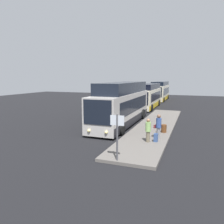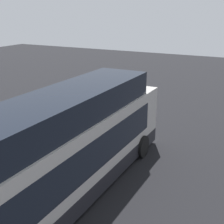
{
  "view_description": "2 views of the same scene",
  "coord_description": "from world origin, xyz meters",
  "px_view_note": "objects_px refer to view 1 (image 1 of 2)",
  "views": [
    {
      "loc": [
        20.54,
        6.6,
        4.68
      ],
      "look_at": [
        4.43,
        0.5,
        1.94
      ],
      "focal_mm": 35.0,
      "sensor_mm": 36.0,
      "label": 1
    },
    {
      "loc": [
        -9.17,
        -6.61,
        7.09
      ],
      "look_at": [
        4.43,
        0.5,
        1.94
      ],
      "focal_mm": 50.0,
      "sensor_mm": 36.0,
      "label": 2
    }
  ],
  "objects_px": {
    "bus_lead": "(122,106)",
    "sign_post": "(117,131)",
    "bus_third": "(160,92)",
    "passenger_waiting": "(148,129)",
    "trash_bin": "(164,129)",
    "passenger_boarding": "(158,126)",
    "suitcase": "(156,138)",
    "bus_second": "(148,97)"
  },
  "relations": [
    {
      "from": "passenger_waiting",
      "to": "trash_bin",
      "type": "distance_m",
      "value": 3.28
    },
    {
      "from": "bus_second",
      "to": "trash_bin",
      "type": "distance_m",
      "value": 16.27
    },
    {
      "from": "bus_lead",
      "to": "bus_third",
      "type": "distance_m",
      "value": 24.97
    },
    {
      "from": "bus_lead",
      "to": "passenger_boarding",
      "type": "bearing_deg",
      "value": 42.46
    },
    {
      "from": "passenger_boarding",
      "to": "trash_bin",
      "type": "xyz_separation_m",
      "value": [
        -2.05,
        0.14,
        -0.67
      ]
    },
    {
      "from": "bus_third",
      "to": "suitcase",
      "type": "xyz_separation_m",
      "value": [
        30.54,
        4.32,
        -1.24
      ]
    },
    {
      "from": "bus_third",
      "to": "passenger_waiting",
      "type": "distance_m",
      "value": 31.07
    },
    {
      "from": "bus_third",
      "to": "sign_post",
      "type": "distance_m",
      "value": 34.95
    },
    {
      "from": "bus_second",
      "to": "passenger_boarding",
      "type": "bearing_deg",
      "value": 13.84
    },
    {
      "from": "suitcase",
      "to": "trash_bin",
      "type": "relative_size",
      "value": 1.26
    },
    {
      "from": "suitcase",
      "to": "passenger_waiting",
      "type": "bearing_deg",
      "value": -60.86
    },
    {
      "from": "bus_lead",
      "to": "trash_bin",
      "type": "height_order",
      "value": "bus_lead"
    },
    {
      "from": "bus_second",
      "to": "bus_third",
      "type": "relative_size",
      "value": 0.98
    },
    {
      "from": "bus_second",
      "to": "suitcase",
      "type": "xyz_separation_m",
      "value": [
        18.47,
        4.32,
        -1.19
      ]
    },
    {
      "from": "bus_second",
      "to": "suitcase",
      "type": "relative_size",
      "value": 12.48
    },
    {
      "from": "sign_post",
      "to": "bus_lead",
      "type": "bearing_deg",
      "value": -163.47
    },
    {
      "from": "passenger_boarding",
      "to": "trash_bin",
      "type": "bearing_deg",
      "value": 25.19
    },
    {
      "from": "bus_lead",
      "to": "passenger_boarding",
      "type": "height_order",
      "value": "bus_lead"
    },
    {
      "from": "bus_lead",
      "to": "suitcase",
      "type": "relative_size",
      "value": 14.57
    },
    {
      "from": "bus_lead",
      "to": "passenger_boarding",
      "type": "distance_m",
      "value": 6.48
    },
    {
      "from": "passenger_waiting",
      "to": "trash_bin",
      "type": "height_order",
      "value": "passenger_waiting"
    },
    {
      "from": "bus_second",
      "to": "passenger_waiting",
      "type": "distance_m",
      "value": 19.14
    },
    {
      "from": "bus_third",
      "to": "passenger_boarding",
      "type": "xyz_separation_m",
      "value": [
        29.72,
        4.35,
        -0.54
      ]
    },
    {
      "from": "sign_post",
      "to": "passenger_waiting",
      "type": "bearing_deg",
      "value": 167.55
    },
    {
      "from": "suitcase",
      "to": "sign_post",
      "type": "distance_m",
      "value": 4.71
    },
    {
      "from": "bus_third",
      "to": "passenger_waiting",
      "type": "bearing_deg",
      "value": 7.04
    },
    {
      "from": "passenger_waiting",
      "to": "sign_post",
      "type": "relative_size",
      "value": 0.66
    },
    {
      "from": "passenger_boarding",
      "to": "suitcase",
      "type": "bearing_deg",
      "value": -152.8
    },
    {
      "from": "bus_lead",
      "to": "sign_post",
      "type": "distance_m",
      "value": 10.28
    },
    {
      "from": "bus_second",
      "to": "sign_post",
      "type": "bearing_deg",
      "value": 7.33
    },
    {
      "from": "passenger_boarding",
      "to": "passenger_waiting",
      "type": "bearing_deg",
      "value": -176.83
    },
    {
      "from": "bus_third",
      "to": "suitcase",
      "type": "height_order",
      "value": "bus_third"
    },
    {
      "from": "bus_lead",
      "to": "sign_post",
      "type": "xyz_separation_m",
      "value": [
        9.86,
        2.93,
        -0.04
      ]
    },
    {
      "from": "suitcase",
      "to": "bus_second",
      "type": "bearing_deg",
      "value": -166.83
    },
    {
      "from": "trash_bin",
      "to": "passenger_boarding",
      "type": "bearing_deg",
      "value": -4.04
    },
    {
      "from": "passenger_boarding",
      "to": "sign_post",
      "type": "distance_m",
      "value": 5.34
    },
    {
      "from": "bus_third",
      "to": "trash_bin",
      "type": "relative_size",
      "value": 16.05
    },
    {
      "from": "bus_third",
      "to": "bus_lead",
      "type": "bearing_deg",
      "value": -0.0
    },
    {
      "from": "bus_lead",
      "to": "sign_post",
      "type": "bearing_deg",
      "value": 16.53
    },
    {
      "from": "bus_third",
      "to": "bus_second",
      "type": "bearing_deg",
      "value": -0.0
    },
    {
      "from": "suitcase",
      "to": "trash_bin",
      "type": "bearing_deg",
      "value": 176.53
    },
    {
      "from": "passenger_boarding",
      "to": "suitcase",
      "type": "relative_size",
      "value": 2.23
    }
  ]
}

